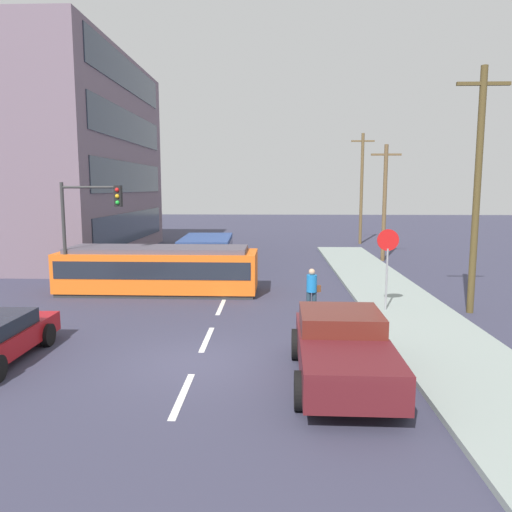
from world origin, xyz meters
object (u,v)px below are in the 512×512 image
utility_pole_far (362,187)px  stop_sign (388,253)px  streetcar_tram (159,269)px  parked_sedan_mid (140,264)px  city_bus (207,252)px  utility_pole_mid (385,201)px  pedestrian_crossing (312,289)px  traffic_light_mast (87,218)px  pickup_truck_parked (342,348)px  utility_pole_near (477,188)px

utility_pole_far → stop_sign: bearing=-97.5°
streetcar_tram → parked_sedan_mid: (-1.88, 3.96, -0.40)m
streetcar_tram → city_bus: (1.36, 5.20, 0.05)m
utility_pole_mid → stop_sign: bearing=-101.8°
pedestrian_crossing → utility_pole_mid: utility_pole_mid is taller
stop_sign → utility_pole_mid: (2.70, 12.93, 1.49)m
pedestrian_crossing → utility_pole_far: size_ratio=0.19×
pedestrian_crossing → parked_sedan_mid: (-8.12, 7.58, -0.32)m
streetcar_tram → pedestrian_crossing: streetcar_tram is taller
stop_sign → utility_pole_mid: utility_pole_mid is taller
pedestrian_crossing → parked_sedan_mid: 11.11m
pedestrian_crossing → traffic_light_mast: size_ratio=0.36×
city_bus → pickup_truck_parked: city_bus is taller
parked_sedan_mid → utility_pole_mid: size_ratio=0.61×
pedestrian_crossing → pickup_truck_parked: (0.25, -5.97, -0.15)m
parked_sedan_mid → stop_sign: (10.79, -7.19, 1.57)m
streetcar_tram → stop_sign: size_ratio=2.91×
city_bus → utility_pole_near: (10.61, -8.20, 3.39)m
streetcar_tram → utility_pole_far: utility_pole_far is taller
city_bus → pedestrian_crossing: 10.07m
streetcar_tram → pedestrian_crossing: size_ratio=5.01×
pedestrian_crossing → utility_pole_mid: size_ratio=0.24×
city_bus → traffic_light_mast: bearing=-122.1°
city_bus → parked_sedan_mid: (-3.25, -1.24, -0.45)m
streetcar_tram → utility_pole_mid: 15.36m
utility_pole_far → streetcar_tram: bearing=-121.9°
utility_pole_near → pickup_truck_parked: bearing=-129.8°
streetcar_tram → city_bus: 5.38m
city_bus → utility_pole_mid: utility_pole_mid is taller
streetcar_tram → traffic_light_mast: bearing=-157.5°
stop_sign → utility_pole_near: size_ratio=0.34×
city_bus → pickup_truck_parked: (5.12, -14.79, -0.27)m
city_bus → pedestrian_crossing: size_ratio=3.13×
streetcar_tram → pickup_truck_parked: 11.57m
parked_sedan_mid → utility_pole_far: bearing=47.7°
city_bus → stop_sign: 11.37m
utility_pole_mid → pedestrian_crossing: bearing=-112.0°
utility_pole_near → parked_sedan_mid: bearing=153.3°
parked_sedan_mid → traffic_light_mast: (-0.68, -5.02, 2.65)m
pedestrian_crossing → pickup_truck_parked: 5.97m
pickup_truck_parked → utility_pole_mid: utility_pole_mid is taller
pickup_truck_parked → utility_pole_near: (5.49, 6.58, 3.66)m
streetcar_tram → stop_sign: 9.54m
pedestrian_crossing → traffic_light_mast: 9.45m
streetcar_tram → utility_pole_near: size_ratio=0.98×
streetcar_tram → utility_pole_near: bearing=-14.1°
pedestrian_crossing → pickup_truck_parked: bearing=-87.6°
utility_pole_mid → pickup_truck_parked: bearing=-104.9°
pickup_truck_parked → utility_pole_far: bearing=79.4°
stop_sign → utility_pole_far: (2.92, 22.24, 2.31)m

